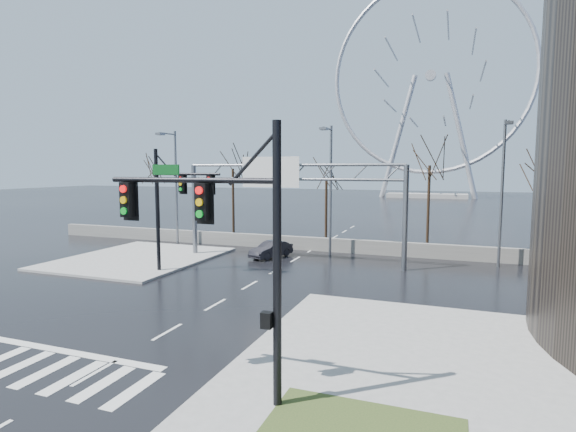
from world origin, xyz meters
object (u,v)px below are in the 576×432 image
at_px(signal_mast_near, 231,235).
at_px(ferris_wheel, 430,84).
at_px(sign_gantry, 286,191).
at_px(signal_mast_far, 172,199).
at_px(car, 271,249).

bearing_deg(signal_mast_near, ferris_wheel, 90.08).
bearing_deg(sign_gantry, signal_mast_far, -132.47).
bearing_deg(signal_mast_far, ferris_wheel, 82.80).
bearing_deg(ferris_wheel, signal_mast_far, -97.20).
bearing_deg(car, sign_gantry, -14.30).
bearing_deg(sign_gantry, ferris_wheel, 86.16).
distance_m(signal_mast_far, ferris_wheel, 89.30).
height_order(sign_gantry, ferris_wheel, ferris_wheel).
bearing_deg(sign_gantry, car, 145.76).
distance_m(signal_mast_near, sign_gantry, 19.79).
bearing_deg(ferris_wheel, sign_gantry, -93.84).
height_order(signal_mast_far, sign_gantry, signal_mast_far).
distance_m(ferris_wheel, car, 83.26).
relative_size(sign_gantry, ferris_wheel, 0.32).
distance_m(signal_mast_near, signal_mast_far, 17.03).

